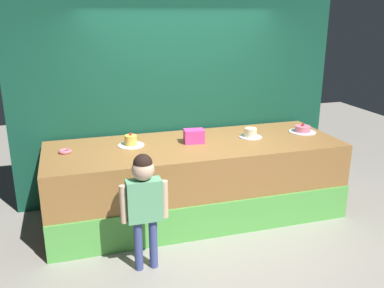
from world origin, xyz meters
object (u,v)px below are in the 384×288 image
Objects in this scene: pink_box at (194,136)px; cake_left at (131,141)px; donut at (65,151)px; child_figure at (144,197)px; cake_center at (251,133)px; cake_right at (303,130)px.

pink_box reaches higher than cake_left.
cake_left reaches higher than donut.
donut is at bearing 122.62° from child_figure.
cake_center reaches higher than cake_right.
child_figure is 3.43× the size of cake_right.
cake_left is 2.26m from cake_right.
pink_box is 0.76m from cake_left.
child_figure is 1.15m from cake_left.
cake_left reaches higher than cake_center.
cake_right reaches higher than donut.
pink_box reaches higher than cake_center.
cake_center is at bearing 0.68° from pink_box.
child_figure reaches higher than pink_box.
cake_left reaches higher than cake_right.
cake_left is 1.51m from cake_center.
child_figure reaches higher than cake_right.
cake_center is at bearing -178.98° from cake_right.
cake_right is (1.50, 0.02, -0.05)m from pink_box.
child_figure reaches higher than cake_center.
cake_center is at bearing -1.05° from donut.
cake_left is at bearing 86.93° from child_figure.
child_figure is 1.33m from pink_box.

